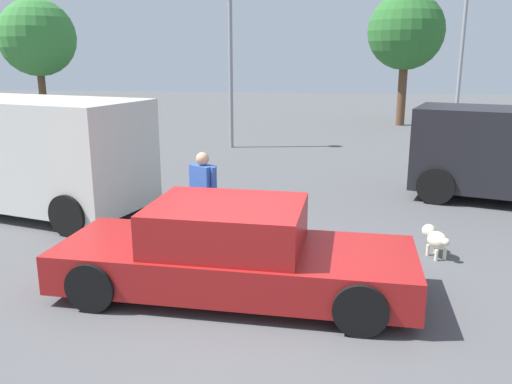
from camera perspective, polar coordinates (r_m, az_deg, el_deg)
The scene contains 9 objects.
ground_plane at distance 7.07m, azimuth -2.66°, elevation -11.74°, with size 80.00×80.00×0.00m, color #515154.
sedan_foreground at distance 7.11m, azimuth -2.51°, elevation -6.54°, with size 4.76×2.00×1.25m.
dog at distance 8.94m, azimuth 18.61°, elevation -4.70°, with size 0.40×0.61×0.47m.
van_white at distance 11.84m, azimuth -23.59°, elevation 4.06°, with size 5.49×3.35×2.28m.
pedestrian at distance 8.89m, azimuth -5.66°, elevation 0.16°, with size 0.50×0.41×1.58m.
light_post_near at distance 18.43m, azimuth -2.76°, elevation 16.34°, with size 0.44×0.44×5.37m.
light_post_mid at distance 22.47m, azimuth 21.53°, elevation 17.97°, with size 0.44×0.44×7.33m.
tree_back_left at distance 25.35m, azimuth 15.73°, elevation 16.15°, with size 3.35×3.35×5.82m.
tree_back_right at distance 31.97m, azimuth -22.35°, elevation 15.00°, with size 4.07×4.07×6.07m.
Camera 1 is at (1.21, -6.23, 3.11)m, focal length 37.42 mm.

